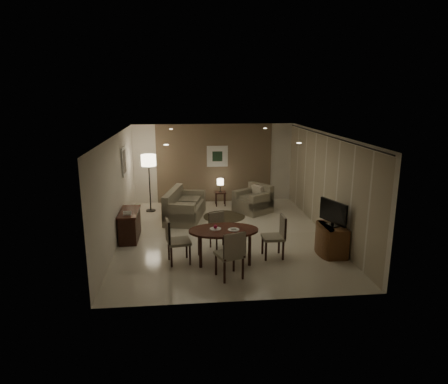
{
  "coord_description": "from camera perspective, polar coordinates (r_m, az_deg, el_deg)",
  "views": [
    {
      "loc": [
        -1.04,
        -10.06,
        3.73
      ],
      "look_at": [
        0.0,
        0.2,
        1.15
      ],
      "focal_mm": 32.0,
      "sensor_mm": 36.0,
      "label": 1
    }
  ],
  "objects": [
    {
      "name": "taupe_accent",
      "position": [
        13.8,
        -1.38,
        4.1
      ],
      "size": [
        3.96,
        0.03,
        2.7
      ],
      "primitive_type": "cube",
      "color": "brown",
      "rests_on": "wall_back"
    },
    {
      "name": "sofa",
      "position": [
        12.1,
        -5.58,
        -1.8
      ],
      "size": [
        2.04,
        1.33,
        0.88
      ],
      "primitive_type": null,
      "rotation": [
        0.0,
        0.0,
        1.35
      ],
      "color": "gray",
      "rests_on": "floor"
    },
    {
      "name": "side_table",
      "position": [
        13.52,
        -0.53,
        -0.94
      ],
      "size": [
        0.37,
        0.37,
        0.47
      ],
      "primitive_type": null,
      "color": "black",
      "rests_on": "floor"
    },
    {
      "name": "downlight_nr",
      "position": [
        8.68,
        10.66,
        6.88
      ],
      "size": [
        0.1,
        0.1,
        0.01
      ],
      "primitive_type": "cylinder",
      "color": "white",
      "rests_on": "ceiling"
    },
    {
      "name": "art_back_frame",
      "position": [
        13.74,
        -0.96,
        5.12
      ],
      "size": [
        0.72,
        0.03,
        0.72
      ],
      "primitive_type": "cube",
      "color": "silver",
      "rests_on": "wall_back"
    },
    {
      "name": "console_desk",
      "position": [
        10.71,
        -13.31,
        -4.61
      ],
      "size": [
        0.48,
        1.2,
        0.75
      ],
      "primitive_type": null,
      "color": "#421F15",
      "rests_on": "floor"
    },
    {
      "name": "armchair",
      "position": [
        12.75,
        4.13,
        -0.97
      ],
      "size": [
        1.32,
        1.33,
        0.87
      ],
      "primitive_type": null,
      "rotation": [
        0.0,
        0.0,
        -0.96
      ],
      "color": "gray",
      "rests_on": "floor"
    },
    {
      "name": "art_left_frame",
      "position": [
        11.54,
        -14.11,
        4.24
      ],
      "size": [
        0.03,
        0.6,
        0.8
      ],
      "primitive_type": "cube",
      "color": "silver",
      "rests_on": "wall_left"
    },
    {
      "name": "chair_near",
      "position": [
        8.27,
        0.76,
        -8.81
      ],
      "size": [
        0.64,
        0.64,
        1.04
      ],
      "primitive_type": null,
      "rotation": [
        0.0,
        0.0,
        3.48
      ],
      "color": "gray",
      "rests_on": "floor"
    },
    {
      "name": "plate_a",
      "position": [
        9.03,
        -1.23,
        -5.28
      ],
      "size": [
        0.26,
        0.26,
        0.02
      ],
      "primitive_type": "cylinder",
      "color": "white",
      "rests_on": "dining_table"
    },
    {
      "name": "art_back_canvas",
      "position": [
        13.72,
        -0.95,
        5.11
      ],
      "size": [
        0.34,
        0.01,
        0.34
      ],
      "primitive_type": "cube",
      "color": "#1B311D",
      "rests_on": "wall_back"
    },
    {
      "name": "telephone",
      "position": [
        10.3,
        -13.65,
        -2.9
      ],
      "size": [
        0.2,
        0.14,
        0.09
      ],
      "primitive_type": null,
      "color": "white",
      "rests_on": "console_desk"
    },
    {
      "name": "room_shell",
      "position": [
        10.78,
        -0.11,
        1.29
      ],
      "size": [
        5.5,
        7.0,
        2.7
      ],
      "color": "beige",
      "rests_on": "ground"
    },
    {
      "name": "curtain_wall",
      "position": [
        11.0,
        14.14,
        0.95
      ],
      "size": [
        0.08,
        6.7,
        2.58
      ],
      "primitive_type": null,
      "color": "#C1B997",
      "rests_on": "wall_right"
    },
    {
      "name": "curtain_rod",
      "position": [
        10.78,
        14.56,
        7.79
      ],
      "size": [
        0.03,
        6.8,
        0.03
      ],
      "primitive_type": "cylinder",
      "rotation": [
        1.57,
        0.0,
        0.0
      ],
      "color": "black",
      "rests_on": "wall_right"
    },
    {
      "name": "chair_far",
      "position": [
        9.76,
        -0.59,
        -5.68
      ],
      "size": [
        0.55,
        0.55,
        0.87
      ],
      "primitive_type": null,
      "rotation": [
        0.0,
        0.0,
        0.38
      ],
      "color": "gray",
      "rests_on": "floor"
    },
    {
      "name": "dining_table",
      "position": [
        9.13,
        -0.05,
        -7.57
      ],
      "size": [
        1.57,
        0.98,
        0.74
      ],
      "primitive_type": null,
      "color": "#421F15",
      "rests_on": "floor"
    },
    {
      "name": "fruit_apple",
      "position": [
        9.01,
        -1.23,
        -4.96
      ],
      "size": [
        0.09,
        0.09,
        0.09
      ],
      "primitive_type": "sphere",
      "color": "#A11235",
      "rests_on": "plate_a"
    },
    {
      "name": "napkin",
      "position": [
        8.96,
        1.38,
        -5.26
      ],
      "size": [
        0.12,
        0.08,
        0.03
      ],
      "primitive_type": "cube",
      "color": "white",
      "rests_on": "plate_b"
    },
    {
      "name": "tv_cabinet",
      "position": [
        9.83,
        15.19,
        -6.59
      ],
      "size": [
        0.48,
        0.9,
        0.7
      ],
      "primitive_type": null,
      "color": "brown",
      "rests_on": "floor"
    },
    {
      "name": "table_lamp",
      "position": [
        13.4,
        -0.53,
        1.06
      ],
      "size": [
        0.22,
        0.22,
        0.5
      ],
      "primitive_type": null,
      "color": "#FFEAC1",
      "rests_on": "side_table"
    },
    {
      "name": "downlight_nl",
      "position": [
        8.34,
        -8.27,
        6.69
      ],
      "size": [
        0.1,
        0.1,
        0.01
      ],
      "primitive_type": "cylinder",
      "color": "white",
      "rests_on": "ceiling"
    },
    {
      "name": "round_rug",
      "position": [
        12.34,
        0.03,
        -3.52
      ],
      "size": [
        1.28,
        1.28,
        0.01
      ],
      "primitive_type": "cylinder",
      "color": "#443B26",
      "rests_on": "floor"
    },
    {
      "name": "floor_lamp",
      "position": [
        12.92,
        -10.58,
        1.23
      ],
      "size": [
        0.47,
        0.47,
        1.84
      ],
      "primitive_type": null,
      "color": "#FFE5B7",
      "rests_on": "floor"
    },
    {
      "name": "downlight_fl",
      "position": [
        11.92,
        -7.59,
        8.89
      ],
      "size": [
        0.1,
        0.1,
        0.01
      ],
      "primitive_type": "cylinder",
      "color": "white",
      "rests_on": "ceiling"
    },
    {
      "name": "flat_tv",
      "position": [
        9.61,
        15.34,
        -2.85
      ],
      "size": [
        0.36,
        0.85,
        0.6
      ],
      "primitive_type": null,
      "rotation": [
        0.0,
        0.0,
        0.35
      ],
      "color": "black",
      "rests_on": "tv_cabinet"
    },
    {
      "name": "downlight_fr",
      "position": [
        12.16,
        5.89,
        9.04
      ],
      "size": [
        0.1,
        0.1,
        0.01
      ],
      "primitive_type": "cylinder",
      "color": "white",
      "rests_on": "ceiling"
    },
    {
      "name": "chair_left",
      "position": [
        9.02,
        -6.46,
        -6.97
      ],
      "size": [
        0.57,
        0.57,
        1.02
      ],
      "primitive_type": null,
      "rotation": [
        0.0,
        0.0,
        1.74
      ],
      "color": "gray",
      "rests_on": "floor"
    },
    {
      "name": "plate_b",
      "position": [
        8.97,
        1.38,
        -5.4
      ],
      "size": [
        0.26,
        0.26,
        0.02
      ],
      "primitive_type": "cylinder",
      "color": "white",
      "rests_on": "dining_table"
    },
    {
      "name": "art_left_canvas",
      "position": [
        11.54,
        -14.04,
        4.25
      ],
      "size": [
        0.01,
        0.46,
        0.64
      ],
      "primitive_type": "cube",
      "color": "gray",
      "rests_on": "wall_left"
    },
    {
      "name": "chair_right",
      "position": [
        9.32,
        7.0,
        -6.36
      ],
      "size": [
        0.48,
        0.48,
        0.99
      ],
      "primitive_type": null,
      "rotation": [
        0.0,
        0.0,
        -1.57
      ],
      "color": "gray",
      "rests_on": "floor"
    }
  ]
}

